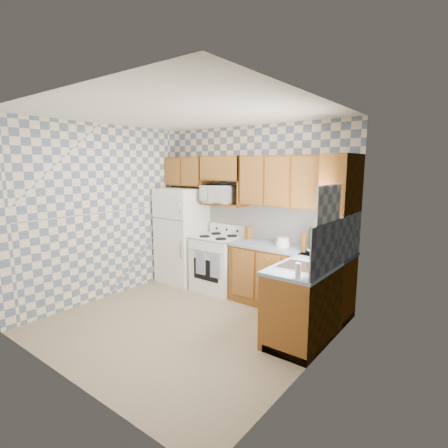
{
  "coord_description": "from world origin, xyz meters",
  "views": [
    {
      "loc": [
        3.04,
        -3.15,
        2.08
      ],
      "look_at": [
        0.05,
        0.75,
        1.25
      ],
      "focal_mm": 28.0,
      "sensor_mm": 36.0,
      "label": 1
    }
  ],
  "objects_px": {
    "microwave": "(219,194)",
    "stove_body": "(218,264)",
    "electric_kettle": "(325,246)",
    "refrigerator": "(182,235)"
  },
  "relations": [
    {
      "from": "refrigerator",
      "to": "stove_body",
      "type": "distance_m",
      "value": 0.89
    },
    {
      "from": "refrigerator",
      "to": "microwave",
      "type": "bearing_deg",
      "value": 12.64
    },
    {
      "from": "microwave",
      "to": "stove_body",
      "type": "bearing_deg",
      "value": -71.26
    },
    {
      "from": "stove_body",
      "to": "microwave",
      "type": "bearing_deg",
      "value": 124.35
    },
    {
      "from": "electric_kettle",
      "to": "microwave",
      "type": "bearing_deg",
      "value": 175.21
    },
    {
      "from": "microwave",
      "to": "electric_kettle",
      "type": "xyz_separation_m",
      "value": [
        1.92,
        -0.16,
        -0.59
      ]
    },
    {
      "from": "electric_kettle",
      "to": "stove_body",
      "type": "bearing_deg",
      "value": 179.19
    },
    {
      "from": "refrigerator",
      "to": "microwave",
      "type": "distance_m",
      "value": 1.06
    },
    {
      "from": "microwave",
      "to": "electric_kettle",
      "type": "height_order",
      "value": "microwave"
    },
    {
      "from": "stove_body",
      "to": "microwave",
      "type": "xyz_separation_m",
      "value": [
        -0.09,
        0.13,
        1.15
      ]
    }
  ]
}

